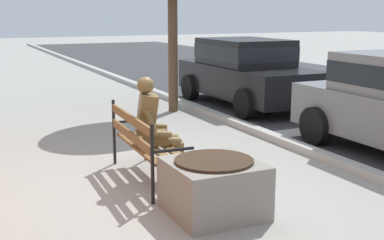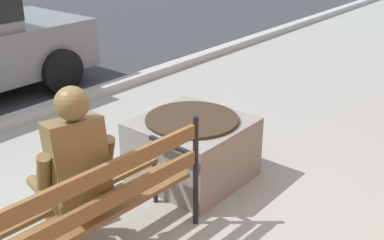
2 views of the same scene
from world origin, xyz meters
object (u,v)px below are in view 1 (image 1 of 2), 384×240
parked_car_black (246,70)px  bronze_statue_seated (158,130)px  park_bench (143,140)px  concrete_planter (214,187)px

parked_car_black → bronze_statue_seated: bearing=-42.5°
park_bench → bronze_statue_seated: size_ratio=1.33×
bronze_statue_seated → concrete_planter: bronze_statue_seated is taller
bronze_statue_seated → parked_car_black: size_ratio=0.33×
concrete_planter → park_bench: bearing=-168.3°
concrete_planter → parked_car_black: 6.85m
concrete_planter → parked_car_black: size_ratio=0.23×
parked_car_black → park_bench: bearing=-44.2°
park_bench → concrete_planter: 1.48m
park_bench → bronze_statue_seated: 0.24m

